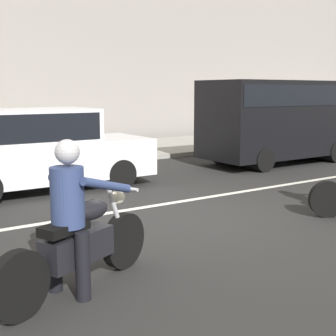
{
  "coord_description": "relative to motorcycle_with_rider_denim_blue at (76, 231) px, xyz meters",
  "views": [
    {
      "loc": [
        -4.5,
        -6.19,
        2.09
      ],
      "look_at": [
        -0.46,
        -0.13,
        0.88
      ],
      "focal_mm": 49.99,
      "sensor_mm": 36.0,
      "label": 1
    }
  ],
  "objects": [
    {
      "name": "parked_van_black",
      "position": [
        8.38,
        5.05,
        0.71
      ],
      "size": [
        4.73,
        1.96,
        2.36
      ],
      "color": "black",
      "rests_on": "ground_plane"
    },
    {
      "name": "sidewalk_slab",
      "position": [
        2.7,
        9.78,
        -0.59
      ],
      "size": [
        40.0,
        4.4,
        0.14
      ],
      "primitive_type": "cube",
      "color": "#99968E",
      "rests_on": "ground_plane"
    },
    {
      "name": "ground_plane",
      "position": [
        2.7,
        1.78,
        -0.66
      ],
      "size": [
        80.0,
        80.0,
        0.0
      ],
      "primitive_type": "plane",
      "color": "#272727"
    },
    {
      "name": "lane_marking_stripe",
      "position": [
        2.04,
        2.68,
        -0.65
      ],
      "size": [
        18.0,
        0.14,
        0.01
      ],
      "primitive_type": "cube",
      "color": "silver",
      "rests_on": "ground_plane"
    },
    {
      "name": "parked_sedan_white",
      "position": [
        1.35,
        5.15,
        0.23
      ],
      "size": [
        4.53,
        1.82,
        1.72
      ],
      "color": "silver",
      "rests_on": "ground_plane"
    },
    {
      "name": "motorcycle_with_rider_denim_blue",
      "position": [
        0.0,
        0.0,
        0.0
      ],
      "size": [
        2.08,
        1.06,
        1.62
      ],
      "color": "black",
      "rests_on": "ground_plane"
    }
  ]
}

